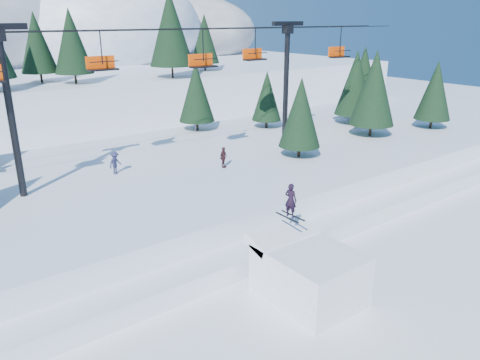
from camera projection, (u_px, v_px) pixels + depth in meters
ground at (336, 315)px, 21.74m from camera, size 160.00×160.00×0.00m
mid_shelf at (154, 185)px, 34.87m from camera, size 70.00×22.00×2.50m
berm at (234, 242)px, 27.58m from camera, size 70.00×6.00×1.10m
jump_kicker at (307, 272)px, 22.71m from camera, size 3.79×5.17×5.50m
chairlift at (167, 73)px, 33.15m from camera, size 46.00×3.21×10.28m
conifer_stand at (153, 111)px, 33.83m from camera, size 62.88×16.94×8.49m
distant_skiers at (178, 154)px, 35.15m from camera, size 31.91×6.16×1.85m
banner_near at (322, 240)px, 27.83m from camera, size 2.78×0.74×0.90m
banner_far at (363, 212)px, 31.86m from camera, size 2.79×0.66×0.90m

